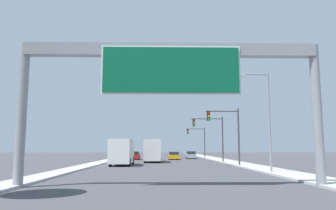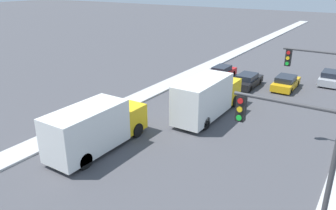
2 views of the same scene
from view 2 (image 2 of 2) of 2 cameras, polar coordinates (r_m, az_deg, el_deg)
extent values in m
cube|color=#B9B9B9|center=(39.39, 4.55, 5.72)|extent=(2.00, 120.00, 0.15)
cube|color=red|center=(37.46, 9.43, 5.42)|extent=(1.72, 4.44, 0.71)
cube|color=#1E232D|center=(37.10, 9.34, 6.28)|extent=(1.51, 2.31, 0.55)
cylinder|color=black|center=(39.02, 9.24, 5.74)|extent=(0.22, 0.64, 0.64)
cylinder|color=black|center=(38.47, 11.27, 5.38)|extent=(0.22, 0.64, 0.64)
cylinder|color=black|center=(36.61, 7.45, 4.81)|extent=(0.22, 0.64, 0.64)
cylinder|color=black|center=(36.02, 9.59, 4.42)|extent=(0.22, 0.64, 0.64)
cube|color=gold|center=(35.40, 19.82, 3.48)|extent=(1.89, 4.51, 0.68)
cube|color=#1E232D|center=(35.02, 19.85, 4.33)|extent=(1.66, 2.35, 0.52)
cylinder|color=black|center=(36.94, 19.07, 3.96)|extent=(0.22, 0.64, 0.64)
cylinder|color=black|center=(36.61, 21.58, 3.48)|extent=(0.22, 0.64, 0.64)
cylinder|color=black|center=(34.34, 17.86, 2.85)|extent=(0.22, 0.64, 0.64)
cylinder|color=black|center=(33.98, 20.55, 2.33)|extent=(0.22, 0.64, 0.64)
cube|color=#A5A8AD|center=(39.03, 26.38, 4.10)|extent=(1.81, 4.49, 0.71)
cube|color=#1E232D|center=(38.66, 26.48, 4.91)|extent=(1.60, 2.33, 0.54)
cylinder|color=black|center=(40.50, 25.51, 4.49)|extent=(0.22, 0.64, 0.64)
cylinder|color=black|center=(37.84, 24.85, 3.54)|extent=(0.22, 0.64, 0.64)
cylinder|color=black|center=(37.68, 27.22, 3.08)|extent=(0.22, 0.64, 0.64)
cube|color=black|center=(34.93, 13.68, 3.94)|extent=(1.83, 4.64, 0.70)
cube|color=#1E232D|center=(34.55, 13.63, 4.82)|extent=(1.61, 2.41, 0.53)
cylinder|color=black|center=(36.55, 13.25, 4.39)|extent=(0.22, 0.64, 0.64)
cylinder|color=black|center=(36.07, 15.63, 3.95)|extent=(0.22, 0.64, 0.64)
cylinder|color=black|center=(33.96, 11.54, 3.26)|extent=(0.22, 0.64, 0.64)
cylinder|color=black|center=(33.45, 14.08, 2.77)|extent=(0.22, 0.64, 0.64)
cube|color=yellow|center=(23.69, -7.30, -2.12)|extent=(2.24, 2.10, 1.81)
cube|color=silver|center=(21.04, -13.94, -4.20)|extent=(2.43, 5.41, 2.81)
cylinder|color=black|center=(24.56, -9.30, -3.16)|extent=(0.28, 1.00, 1.00)
cylinder|color=black|center=(23.28, -5.35, -4.38)|extent=(0.28, 1.00, 1.00)
cylinder|color=black|center=(21.56, -18.25, -7.63)|extent=(0.28, 1.00, 1.00)
cylinder|color=black|center=(20.08, -14.29, -9.42)|extent=(0.28, 1.00, 1.00)
cube|color=yellow|center=(29.39, 9.78, 2.53)|extent=(2.21, 2.33, 1.95)
cube|color=silver|center=(25.64, 6.09, 1.20)|extent=(2.40, 6.00, 3.01)
cylinder|color=black|center=(29.94, 7.75, 1.44)|extent=(0.28, 1.00, 1.00)
cylinder|color=black|center=(29.17, 11.50, 0.66)|extent=(0.28, 1.00, 1.00)
cylinder|color=black|center=(25.36, 2.29, -2.09)|extent=(0.28, 1.00, 1.00)
cylinder|color=black|center=(24.44, 6.56, -3.14)|extent=(0.28, 1.00, 1.00)
cylinder|color=#3D3D3F|center=(13.49, 26.10, -13.31)|extent=(0.20, 0.20, 6.66)
cylinder|color=#3D3D3F|center=(12.40, 19.71, 0.45)|extent=(3.81, 0.14, 0.14)
cube|color=black|center=(13.01, 12.61, -0.55)|extent=(0.35, 0.28, 1.05)
cylinder|color=red|center=(12.74, 12.48, 0.69)|extent=(0.22, 0.04, 0.22)
cylinder|color=yellow|center=(12.87, 12.36, -0.77)|extent=(0.22, 0.04, 0.22)
cylinder|color=green|center=(13.00, 12.24, -2.20)|extent=(0.22, 0.04, 0.22)
cylinder|color=#3D3D3F|center=(22.01, 25.30, 8.31)|extent=(4.59, 0.14, 0.14)
cube|color=black|center=(22.46, 20.22, 7.73)|extent=(0.35, 0.28, 1.05)
cylinder|color=red|center=(22.24, 20.23, 8.54)|extent=(0.22, 0.04, 0.22)
cylinder|color=yellow|center=(22.31, 20.12, 7.66)|extent=(0.22, 0.04, 0.22)
cylinder|color=green|center=(22.38, 20.01, 6.79)|extent=(0.22, 0.04, 0.22)
camera|label=1|loc=(29.48, -119.79, -28.21)|focal=35.00mm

